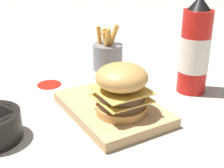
{
  "coord_description": "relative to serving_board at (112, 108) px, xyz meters",
  "views": [
    {
      "loc": [
        -0.61,
        0.34,
        0.35
      ],
      "look_at": [
        -0.06,
        0.02,
        0.07
      ],
      "focal_mm": 50.0,
      "sensor_mm": 36.0,
      "label": 1
    }
  ],
  "objects": [
    {
      "name": "serving_board",
      "position": [
        0.0,
        0.0,
        0.0
      ],
      "size": [
        0.26,
        0.18,
        0.02
      ],
      "color": "tan",
      "rests_on": "ground_plane"
    },
    {
      "name": "ketchup_bottle",
      "position": [
        0.0,
        -0.25,
        0.1
      ],
      "size": [
        0.08,
        0.08,
        0.25
      ],
      "color": "red",
      "rests_on": "ground_plane"
    },
    {
      "name": "ketchup_puddle",
      "position": [
        0.23,
        0.07,
        -0.01
      ],
      "size": [
        0.07,
        0.07,
        0.0
      ],
      "color": "#B21E14",
      "rests_on": "ground_plane"
    },
    {
      "name": "fries_basket",
      "position": [
        0.26,
        -0.14,
        0.03
      ],
      "size": [
        0.09,
        0.09,
        0.14
      ],
      "color": "slate",
      "rests_on": "ground_plane"
    },
    {
      "name": "burger",
      "position": [
        -0.04,
        0.0,
        0.07
      ],
      "size": [
        0.11,
        0.11,
        0.11
      ],
      "color": "tan",
      "rests_on": "serving_board"
    },
    {
      "name": "ground_plane",
      "position": [
        0.06,
        -0.02,
        -0.01
      ],
      "size": [
        6.0,
        6.0,
        0.0
      ],
      "primitive_type": "plane",
      "color": "#B7B2A8"
    }
  ]
}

